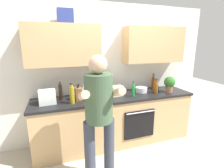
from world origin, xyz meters
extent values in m
plane|color=#B2A893|center=(0.00, 0.00, 0.00)|extent=(12.00, 12.00, 0.00)
cube|color=silver|center=(0.00, 0.36, 1.25)|extent=(4.00, 0.06, 2.50)
cube|color=tan|center=(-0.82, 0.17, 1.77)|extent=(1.16, 0.32, 0.65)
cube|color=tan|center=(0.82, 0.17, 1.77)|extent=(1.16, 0.32, 0.65)
cylinder|color=silver|center=(1.02, 0.17, 2.15)|extent=(0.33, 0.33, 0.10)
cube|color=navy|center=(-0.77, 0.17, 2.21)|extent=(0.24, 0.20, 0.21)
cube|color=tan|center=(0.00, 0.00, 0.43)|extent=(2.80, 0.60, 0.86)
cube|color=black|center=(0.00, 0.00, 0.88)|extent=(2.84, 0.64, 0.04)
cube|color=black|center=(0.32, -0.31, 0.45)|extent=(0.56, 0.02, 0.50)
cylinder|color=silver|center=(0.32, -0.33, 0.68)|extent=(0.52, 0.02, 0.02)
cylinder|color=#383D4C|center=(-0.64, -0.78, 0.44)|extent=(0.14, 0.14, 0.88)
cylinder|color=#383D4C|center=(-0.38, -0.78, 0.44)|extent=(0.14, 0.14, 0.88)
cylinder|color=#3F593F|center=(-0.51, -0.78, 1.17)|extent=(0.34, 0.34, 0.59)
sphere|color=#D8AD8C|center=(-0.51, -0.78, 1.57)|extent=(0.22, 0.22, 0.22)
cylinder|color=#D8AD8C|center=(-0.71, -0.90, 1.26)|extent=(0.09, 0.31, 0.19)
cylinder|color=#D8AD8C|center=(-0.31, -0.90, 1.26)|extent=(0.09, 0.31, 0.19)
cylinder|color=#8C4C14|center=(0.77, -0.07, 1.00)|extent=(0.08, 0.08, 0.19)
cylinder|color=#8C4C14|center=(0.77, -0.07, 1.12)|extent=(0.04, 0.04, 0.06)
cylinder|color=black|center=(0.77, -0.07, 1.16)|extent=(0.04, 0.04, 0.02)
cylinder|color=olive|center=(-0.76, -0.13, 1.03)|extent=(0.08, 0.08, 0.26)
cylinder|color=olive|center=(-0.76, -0.13, 1.18)|extent=(0.04, 0.04, 0.04)
cylinder|color=black|center=(-0.76, -0.13, 1.22)|extent=(0.05, 0.05, 0.02)
cylinder|color=brown|center=(0.88, 0.21, 1.02)|extent=(0.06, 0.06, 0.24)
cylinder|color=brown|center=(0.88, 0.21, 1.17)|extent=(0.03, 0.03, 0.06)
cylinder|color=black|center=(0.88, 0.21, 1.21)|extent=(0.03, 0.03, 0.01)
cylinder|color=#198C33|center=(0.28, -0.12, 1.00)|extent=(0.05, 0.05, 0.20)
cylinder|color=#198C33|center=(0.28, -0.12, 1.13)|extent=(0.02, 0.02, 0.06)
cylinder|color=black|center=(0.28, -0.12, 1.17)|extent=(0.03, 0.03, 0.01)
cylinder|color=black|center=(-0.92, 0.10, 1.03)|extent=(0.06, 0.06, 0.26)
cylinder|color=black|center=(-0.92, 0.10, 1.17)|extent=(0.03, 0.03, 0.03)
cylinder|color=black|center=(-0.92, 0.10, 1.20)|extent=(0.04, 0.04, 0.02)
cylinder|color=silver|center=(-0.45, -0.11, 0.97)|extent=(0.08, 0.08, 0.15)
cylinder|color=silver|center=(-0.45, -0.11, 1.08)|extent=(0.03, 0.03, 0.07)
cylinder|color=black|center=(-0.45, -0.11, 1.12)|extent=(0.04, 0.04, 0.02)
cylinder|color=#471419|center=(-0.35, 0.22, 0.97)|extent=(0.07, 0.07, 0.14)
cylinder|color=#471419|center=(-0.35, 0.22, 1.07)|extent=(0.03, 0.03, 0.05)
cylinder|color=black|center=(-0.35, 0.22, 1.10)|extent=(0.04, 0.04, 0.02)
cylinder|color=orange|center=(-0.24, 0.03, 0.99)|extent=(0.07, 0.07, 0.19)
cylinder|color=orange|center=(-0.24, 0.03, 1.12)|extent=(0.03, 0.03, 0.07)
cylinder|color=black|center=(-0.24, 0.03, 1.16)|extent=(0.03, 0.03, 0.01)
cylinder|color=#33598C|center=(0.88, 0.05, 0.95)|extent=(0.07, 0.07, 0.09)
cylinder|color=silver|center=(0.54, 0.07, 0.95)|extent=(0.22, 0.22, 0.09)
cube|color=brown|center=(-0.65, 0.01, 1.00)|extent=(0.10, 0.14, 0.21)
cylinder|color=black|center=(-0.66, -0.01, 1.14)|extent=(0.02, 0.02, 0.06)
cylinder|color=black|center=(-0.63, 0.03, 1.14)|extent=(0.02, 0.02, 0.06)
cylinder|color=#9E6647|center=(1.03, -0.11, 0.96)|extent=(0.13, 0.13, 0.12)
sphere|color=#2D6B28|center=(1.03, -0.11, 1.10)|extent=(0.20, 0.20, 0.20)
cube|color=beige|center=(0.03, 0.01, 0.99)|extent=(0.22, 0.17, 0.18)
cube|color=silver|center=(-1.12, -0.02, 1.01)|extent=(0.26, 0.19, 0.22)
camera|label=1|loc=(-0.99, -2.67, 1.82)|focal=27.16mm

